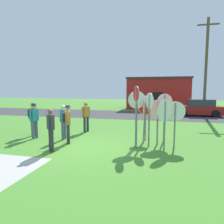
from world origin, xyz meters
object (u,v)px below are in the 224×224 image
stop_sign_rear_left (137,108)px  person_in_teal (67,121)px  stop_sign_far_back (175,116)px  person_in_blue (86,114)px  stop_sign_low_front (158,114)px  stop_sign_rear_right (164,109)px  person_near_signs (64,120)px  stop_sign_leaning_left (146,113)px  person_with_sunhat (34,118)px  utility_pole (206,66)px  person_on_left (33,117)px  stop_sign_leaning_right (149,111)px  stop_sign_nearest (136,107)px  stop_sign_center_cluster (165,116)px  person_holding_notes (51,128)px  stop_sign_tallest (145,111)px  parked_car_on_street (198,108)px

stop_sign_rear_left → person_in_teal: (-3.04, -0.49, -0.61)m
stop_sign_far_back → person_in_blue: 5.17m
stop_sign_low_front → person_in_blue: stop_sign_low_front is taller
stop_sign_far_back → stop_sign_rear_right: 0.98m
stop_sign_low_front → person_near_signs: size_ratio=1.18×
stop_sign_leaning_left → person_with_sunhat: size_ratio=1.11×
stop_sign_leaning_left → stop_sign_low_front: size_ratio=0.97×
stop_sign_leaning_left → stop_sign_low_front: (0.58, -0.69, 0.04)m
stop_sign_leaning_left → stop_sign_rear_left: (-0.31, -0.99, 0.31)m
utility_pole → stop_sign_rear_right: (-3.65, -10.32, -3.01)m
stop_sign_low_front → person_on_left: bearing=178.1°
stop_sign_leaning_right → stop_sign_nearest: bearing=-143.5°
stop_sign_far_back → person_in_teal: 4.68m
stop_sign_center_cluster → person_near_signs: (-4.74, 0.57, -0.44)m
person_holding_notes → person_in_teal: bearing=85.6°
stop_sign_tallest → person_on_left: stop_sign_tallest is taller
utility_pole → person_with_sunhat: bearing=-131.3°
stop_sign_far_back → stop_sign_rear_left: stop_sign_rear_left is taller
stop_sign_rear_left → person_near_signs: stop_sign_rear_left is taller
person_on_left → person_with_sunhat: bearing=-50.9°
stop_sign_tallest → person_in_teal: bearing=-165.3°
person_in_blue → stop_sign_low_front: bearing=-23.6°
parked_car_on_street → stop_sign_rear_right: stop_sign_rear_right is taller
stop_sign_rear_left → stop_sign_low_front: bearing=18.8°
person_on_left → person_with_sunhat: same height
stop_sign_tallest → stop_sign_center_cluster: stop_sign_tallest is taller
person_in_teal → person_holding_notes: bearing=-94.4°
utility_pole → stop_sign_nearest: bearing=-112.2°
parked_car_on_street → person_on_left: (-9.80, -10.61, 0.32)m
stop_sign_low_front → person_in_teal: bearing=-168.6°
stop_sign_rear_right → parked_car_on_street: bearing=73.0°
stop_sign_rear_right → stop_sign_leaning_right: (-0.63, -1.04, 0.03)m
stop_sign_leaning_right → stop_sign_center_cluster: bearing=-27.6°
utility_pole → person_holding_notes: utility_pole is taller
stop_sign_center_cluster → stop_sign_leaning_right: bearing=152.4°
person_in_teal → person_near_signs: size_ratio=1.03×
parked_car_on_street → person_in_teal: person_in_teal is taller
stop_sign_far_back → person_near_signs: stop_sign_far_back is taller
stop_sign_nearest → person_on_left: bearing=169.9°
stop_sign_rear_right → person_with_sunhat: 6.35m
stop_sign_leaning_left → person_in_blue: bearing=162.7°
stop_sign_rear_left → person_with_sunhat: 5.11m
person_on_left → person_with_sunhat: 0.68m
person_near_signs → person_in_blue: (0.40, 1.93, 0.06)m
person_on_left → stop_sign_low_front: bearing=-1.9°
utility_pole → person_in_teal: utility_pole is taller
person_in_teal → person_near_signs: (-0.52, 0.63, -0.06)m
stop_sign_rear_right → person_in_blue: size_ratio=1.29×
stop_sign_leaning_left → stop_sign_leaning_right: size_ratio=0.85×
stop_sign_leaning_right → person_holding_notes: bearing=-155.9°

